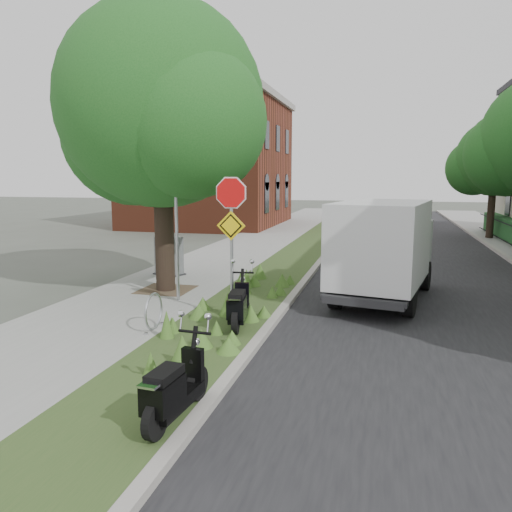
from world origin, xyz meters
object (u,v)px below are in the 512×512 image
at_px(utility_cabinet, 169,257).
at_px(box_truck, 384,246).
at_px(scooter_far, 238,310).
at_px(scooter_near, 171,396).
at_px(sign_assembly, 231,218).

bearing_deg(utility_cabinet, box_truck, -11.07).
height_order(box_truck, utility_cabinet, box_truck).
bearing_deg(box_truck, scooter_far, -128.23).
relative_size(scooter_near, utility_cabinet, 1.34).
height_order(sign_assembly, utility_cabinet, sign_assembly).
height_order(scooter_near, utility_cabinet, utility_cabinet).
bearing_deg(box_truck, sign_assembly, -137.15).
distance_m(sign_assembly, scooter_near, 5.15).
bearing_deg(scooter_near, scooter_far, 94.79).
distance_m(scooter_near, scooter_far, 4.12).
height_order(sign_assembly, scooter_near, sign_assembly).
bearing_deg(box_truck, utility_cabinet, 168.93).
xyz_separation_m(sign_assembly, box_truck, (3.20, 2.97, -0.88)).
distance_m(scooter_far, utility_cabinet, 6.19).
bearing_deg(sign_assembly, box_truck, 42.85).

